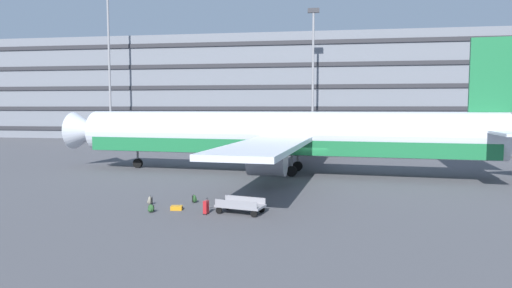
# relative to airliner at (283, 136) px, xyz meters

# --- Properties ---
(ground_plane) EXTENTS (600.00, 600.00, 0.00)m
(ground_plane) POSITION_rel_airliner_xyz_m (2.54, -1.26, -3.33)
(ground_plane) COLOR #4C4C51
(terminal_structure) EXTENTS (148.09, 15.53, 18.86)m
(terminal_structure) POSITION_rel_airliner_xyz_m (2.54, 45.98, 6.10)
(terminal_structure) COLOR slate
(terminal_structure) RESTS_ON ground_plane
(airliner) EXTENTS (42.75, 34.66, 11.23)m
(airliner) POSITION_rel_airliner_xyz_m (0.00, 0.00, 0.00)
(airliner) COLOR silver
(airliner) RESTS_ON ground_plane
(light_mast_far_left) EXTENTS (1.80, 0.50, 26.07)m
(light_mast_far_left) POSITION_rel_airliner_xyz_m (-32.15, 31.58, 11.45)
(light_mast_far_left) COLOR gray
(light_mast_far_left) RESTS_ON ground_plane
(light_mast_left) EXTENTS (1.80, 0.50, 21.16)m
(light_mast_left) POSITION_rel_airliner_xyz_m (1.82, 31.58, 8.93)
(light_mast_left) COLOR gray
(light_mast_left) RESTS_ON ground_plane
(suitcase_black) EXTENTS (0.71, 0.54, 0.24)m
(suitcase_black) POSITION_rel_airliner_xyz_m (-4.75, -14.82, -3.21)
(suitcase_black) COLOR orange
(suitcase_black) RESTS_ON ground_plane
(suitcase_orange) EXTENTS (0.26, 0.39, 0.90)m
(suitcase_orange) POSITION_rel_airliner_xyz_m (-2.83, -15.55, -2.93)
(suitcase_orange) COLOR #B21E23
(suitcase_orange) RESTS_ON ground_plane
(backpack_laid_flat) EXTENTS (0.38, 0.40, 0.55)m
(backpack_laid_flat) POSITION_rel_airliner_xyz_m (-4.28, -12.87, -3.09)
(backpack_laid_flat) COLOR #264C26
(backpack_laid_flat) RESTS_ON ground_plane
(backpack_upright) EXTENTS (0.44, 0.39, 0.50)m
(backpack_upright) POSITION_rel_airliner_xyz_m (-5.95, -15.64, -3.11)
(backpack_upright) COLOR #264C26
(backpack_upright) RESTS_ON ground_plane
(backpack_silver) EXTENTS (0.29, 0.33, 0.57)m
(backpack_silver) POSITION_rel_airliner_xyz_m (-6.75, -13.83, -3.08)
(backpack_silver) COLOR gray
(backpack_silver) RESTS_ON ground_plane
(baggage_cart) EXTENTS (3.37, 1.88, 0.82)m
(baggage_cart) POSITION_rel_airliner_xyz_m (-1.02, -15.05, -2.90)
(baggage_cart) COLOR gray
(baggage_cart) RESTS_ON ground_plane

